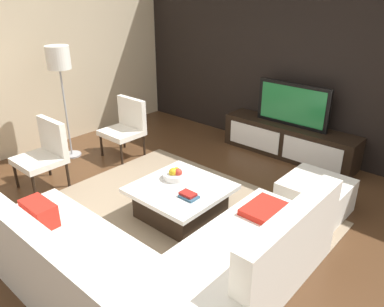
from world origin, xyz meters
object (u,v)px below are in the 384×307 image
(television, at_px, (293,105))
(accent_chair_near, at_px, (45,150))
(accent_chair_far, at_px, (126,124))
(book_stack, at_px, (188,195))
(coffee_table, at_px, (181,200))
(fruit_bowl, at_px, (175,174))
(media_console, at_px, (289,141))
(floor_lamp, at_px, (59,64))
(sectional_couch, at_px, (154,265))
(ottoman, at_px, (315,197))

(television, distance_m, accent_chair_near, 3.48)
(accent_chair_near, height_order, accent_chair_far, same)
(television, xyz_separation_m, book_stack, (0.12, -2.41, -0.41))
(coffee_table, bearing_deg, fruit_bowl, 150.93)
(media_console, xyz_separation_m, fruit_bowl, (-0.28, -2.20, 0.18))
(accent_chair_far, height_order, book_stack, accent_chair_far)
(television, xyz_separation_m, floor_lamp, (-2.50, -2.20, 0.58))
(sectional_couch, xyz_separation_m, accent_chair_far, (-2.42, 1.72, 0.21))
(sectional_couch, relative_size, ottoman, 3.57)
(television, bearing_deg, sectional_couch, -81.01)
(television, bearing_deg, floor_lamp, -138.67)
(television, relative_size, sectional_couch, 0.45)
(book_stack, bearing_deg, television, 92.84)
(sectional_couch, bearing_deg, coffee_table, 121.90)
(sectional_couch, relative_size, fruit_bowl, 8.92)
(coffee_table, relative_size, ottoman, 1.38)
(media_console, distance_m, ottoman, 1.57)
(coffee_table, xyz_separation_m, floor_lamp, (-2.40, 0.10, 1.20))
(ottoman, bearing_deg, television, 129.30)
(accent_chair_near, bearing_deg, media_console, 49.72)
(book_stack, bearing_deg, accent_chair_far, 157.57)
(sectional_couch, relative_size, book_stack, 12.62)
(media_console, bearing_deg, accent_chair_near, -123.41)
(ottoman, bearing_deg, media_console, 129.31)
(sectional_couch, height_order, ottoman, sectional_couch)
(book_stack, bearing_deg, media_console, 92.84)
(television, bearing_deg, ottoman, -50.70)
(television, relative_size, accent_chair_near, 1.29)
(book_stack, bearing_deg, sectional_couch, -65.56)
(sectional_couch, relative_size, floor_lamp, 1.51)
(coffee_table, bearing_deg, book_stack, -27.59)
(floor_lamp, bearing_deg, accent_chair_near, -49.47)
(fruit_bowl, relative_size, book_stack, 1.41)
(media_console, bearing_deg, book_stack, -87.16)
(television, xyz_separation_m, accent_chair_near, (-1.91, -2.90, -0.33))
(media_console, bearing_deg, television, 90.00)
(media_console, xyz_separation_m, sectional_couch, (0.52, -3.29, 0.03))
(fruit_bowl, bearing_deg, accent_chair_near, -156.87)
(media_console, relative_size, coffee_table, 2.15)
(accent_chair_near, xyz_separation_m, book_stack, (2.03, 0.48, -0.08))
(floor_lamp, distance_m, ottoman, 3.83)
(media_console, relative_size, television, 1.84)
(sectional_couch, relative_size, accent_chair_near, 2.87)
(television, xyz_separation_m, sectional_couch, (0.52, -3.29, -0.54))
(floor_lamp, distance_m, book_stack, 2.81)
(sectional_couch, bearing_deg, accent_chair_near, 170.68)
(accent_chair_near, height_order, fruit_bowl, accent_chair_near)
(sectional_couch, bearing_deg, media_console, 98.99)
(book_stack, bearing_deg, coffee_table, 152.41)
(media_console, xyz_separation_m, floor_lamp, (-2.50, -2.20, 1.15))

